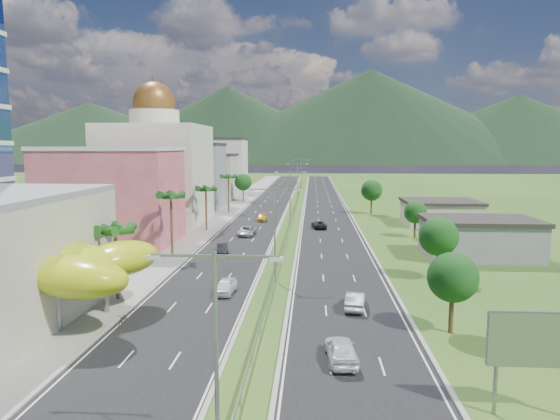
# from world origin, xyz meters

# --- Properties ---
(ground) EXTENTS (500.00, 500.00, 0.00)m
(ground) POSITION_xyz_m (0.00, 0.00, 0.00)
(ground) COLOR #2D5119
(ground) RESTS_ON ground
(road_left) EXTENTS (11.00, 260.00, 0.04)m
(road_left) POSITION_xyz_m (-7.50, 90.00, 0.02)
(road_left) COLOR black
(road_left) RESTS_ON ground
(road_right) EXTENTS (11.00, 260.00, 0.04)m
(road_right) POSITION_xyz_m (7.50, 90.00, 0.02)
(road_right) COLOR black
(road_right) RESTS_ON ground
(sidewalk_left) EXTENTS (7.00, 260.00, 0.12)m
(sidewalk_left) POSITION_xyz_m (-17.00, 90.00, 0.06)
(sidewalk_left) COLOR gray
(sidewalk_left) RESTS_ON ground
(median_guardrail) EXTENTS (0.10, 216.06, 0.76)m
(median_guardrail) POSITION_xyz_m (0.00, 71.99, 0.62)
(median_guardrail) COLOR gray
(median_guardrail) RESTS_ON ground
(streetlight_median_a) EXTENTS (6.04, 0.25, 11.00)m
(streetlight_median_a) POSITION_xyz_m (0.00, -25.00, 6.75)
(streetlight_median_a) COLOR gray
(streetlight_median_a) RESTS_ON ground
(streetlight_median_b) EXTENTS (6.04, 0.25, 11.00)m
(streetlight_median_b) POSITION_xyz_m (0.00, 10.00, 6.75)
(streetlight_median_b) COLOR gray
(streetlight_median_b) RESTS_ON ground
(streetlight_median_c) EXTENTS (6.04, 0.25, 11.00)m
(streetlight_median_c) POSITION_xyz_m (0.00, 50.00, 6.75)
(streetlight_median_c) COLOR gray
(streetlight_median_c) RESTS_ON ground
(streetlight_median_d) EXTENTS (6.04, 0.25, 11.00)m
(streetlight_median_d) POSITION_xyz_m (0.00, 95.00, 6.75)
(streetlight_median_d) COLOR gray
(streetlight_median_d) RESTS_ON ground
(streetlight_median_e) EXTENTS (6.04, 0.25, 11.00)m
(streetlight_median_e) POSITION_xyz_m (0.00, 140.00, 6.75)
(streetlight_median_e) COLOR gray
(streetlight_median_e) RESTS_ON ground
(lime_canopy) EXTENTS (18.00, 15.00, 7.40)m
(lime_canopy) POSITION_xyz_m (-20.00, -4.00, 4.99)
(lime_canopy) COLOR #AAC112
(lime_canopy) RESTS_ON ground
(pink_shophouse) EXTENTS (20.00, 15.00, 15.00)m
(pink_shophouse) POSITION_xyz_m (-28.00, 32.00, 7.50)
(pink_shophouse) COLOR #B94E4C
(pink_shophouse) RESTS_ON ground
(domed_building) EXTENTS (20.00, 20.00, 28.70)m
(domed_building) POSITION_xyz_m (-28.00, 55.00, 11.35)
(domed_building) COLOR beige
(domed_building) RESTS_ON ground
(midrise_grey) EXTENTS (16.00, 15.00, 16.00)m
(midrise_grey) POSITION_xyz_m (-27.00, 80.00, 8.00)
(midrise_grey) COLOR gray
(midrise_grey) RESTS_ON ground
(midrise_beige) EXTENTS (16.00, 15.00, 13.00)m
(midrise_beige) POSITION_xyz_m (-27.00, 102.00, 6.50)
(midrise_beige) COLOR #B2AB93
(midrise_beige) RESTS_ON ground
(midrise_white) EXTENTS (16.00, 15.00, 18.00)m
(midrise_white) POSITION_xyz_m (-27.00, 125.00, 9.00)
(midrise_white) COLOR silver
(midrise_white) RESTS_ON ground
(billboard) EXTENTS (5.20, 0.35, 6.20)m
(billboard) POSITION_xyz_m (17.00, -18.00, 4.42)
(billboard) COLOR gray
(billboard) RESTS_ON ground
(shed_near) EXTENTS (15.00, 10.00, 5.00)m
(shed_near) POSITION_xyz_m (28.00, 25.00, 2.50)
(shed_near) COLOR gray
(shed_near) RESTS_ON ground
(shed_far) EXTENTS (14.00, 12.00, 4.40)m
(shed_far) POSITION_xyz_m (30.00, 55.00, 2.20)
(shed_far) COLOR #B2AB93
(shed_far) RESTS_ON ground
(palm_tree_b) EXTENTS (3.60, 3.60, 8.10)m
(palm_tree_b) POSITION_xyz_m (-15.50, 2.00, 7.06)
(palm_tree_b) COLOR #47301C
(palm_tree_b) RESTS_ON ground
(palm_tree_c) EXTENTS (3.60, 3.60, 9.60)m
(palm_tree_c) POSITION_xyz_m (-15.50, 22.00, 8.50)
(palm_tree_c) COLOR #47301C
(palm_tree_c) RESTS_ON ground
(palm_tree_d) EXTENTS (3.60, 3.60, 8.60)m
(palm_tree_d) POSITION_xyz_m (-15.50, 45.00, 7.54)
(palm_tree_d) COLOR #47301C
(palm_tree_d) RESTS_ON ground
(palm_tree_e) EXTENTS (3.60, 3.60, 9.40)m
(palm_tree_e) POSITION_xyz_m (-15.50, 70.00, 8.31)
(palm_tree_e) COLOR #47301C
(palm_tree_e) RESTS_ON ground
(leafy_tree_lfar) EXTENTS (4.90, 4.90, 8.05)m
(leafy_tree_lfar) POSITION_xyz_m (-15.50, 95.00, 5.58)
(leafy_tree_lfar) COLOR #47301C
(leafy_tree_lfar) RESTS_ON ground
(leafy_tree_ra) EXTENTS (4.20, 4.20, 6.90)m
(leafy_tree_ra) POSITION_xyz_m (16.00, -5.00, 4.78)
(leafy_tree_ra) COLOR #47301C
(leafy_tree_ra) RESTS_ON ground
(leafy_tree_rb) EXTENTS (4.55, 4.55, 7.47)m
(leafy_tree_rb) POSITION_xyz_m (19.00, 12.00, 5.18)
(leafy_tree_rb) COLOR #47301C
(leafy_tree_rb) RESTS_ON ground
(leafy_tree_rc) EXTENTS (3.85, 3.85, 6.33)m
(leafy_tree_rc) POSITION_xyz_m (22.00, 40.00, 4.37)
(leafy_tree_rc) COLOR #47301C
(leafy_tree_rc) RESTS_ON ground
(leafy_tree_rd) EXTENTS (4.90, 4.90, 8.05)m
(leafy_tree_rd) POSITION_xyz_m (18.00, 70.00, 5.58)
(leafy_tree_rd) COLOR #47301C
(leafy_tree_rd) RESTS_ON ground
(mountain_ridge) EXTENTS (860.00, 140.00, 90.00)m
(mountain_ridge) POSITION_xyz_m (60.00, 450.00, 0.00)
(mountain_ridge) COLOR black
(mountain_ridge) RESTS_ON ground
(car_white_near_left) EXTENTS (2.16, 4.70, 1.56)m
(car_white_near_left) POSITION_xyz_m (-4.91, 5.00, 0.82)
(car_white_near_left) COLOR white
(car_white_near_left) RESTS_ON road_left
(car_dark_left) EXTENTS (2.22, 4.58, 1.45)m
(car_dark_left) POSITION_xyz_m (-8.88, 25.02, 0.76)
(car_dark_left) COLOR black
(car_dark_left) RESTS_ON road_left
(car_silver_mid_left) EXTENTS (2.88, 5.84, 1.59)m
(car_silver_mid_left) POSITION_xyz_m (-7.20, 40.04, 0.84)
(car_silver_mid_left) COLOR #999CA0
(car_silver_mid_left) RESTS_ON road_left
(car_yellow_far_left) EXTENTS (2.05, 4.89, 1.41)m
(car_yellow_far_left) POSITION_xyz_m (-6.28, 57.52, 0.75)
(car_yellow_far_left) COLOR gold
(car_yellow_far_left) RESTS_ON road_left
(car_white_near_right) EXTENTS (2.49, 5.35, 1.77)m
(car_white_near_right) POSITION_xyz_m (6.47, -11.34, 0.93)
(car_white_near_right) COLOR white
(car_white_near_right) RESTS_ON road_right
(car_silver_right) EXTENTS (2.43, 5.16, 1.63)m
(car_silver_right) POSITION_xyz_m (8.51, 0.80, 0.86)
(car_silver_right) COLOR #9FA1A7
(car_silver_right) RESTS_ON road_right
(car_dark_far_right) EXTENTS (3.15, 5.46, 1.43)m
(car_dark_far_right) POSITION_xyz_m (5.58, 48.62, 0.76)
(car_dark_far_right) COLOR black
(car_dark_far_right) RESTS_ON road_right
(motorcycle) EXTENTS (0.59, 1.86, 1.18)m
(motorcycle) POSITION_xyz_m (-12.30, -4.87, 0.63)
(motorcycle) COLOR black
(motorcycle) RESTS_ON road_left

